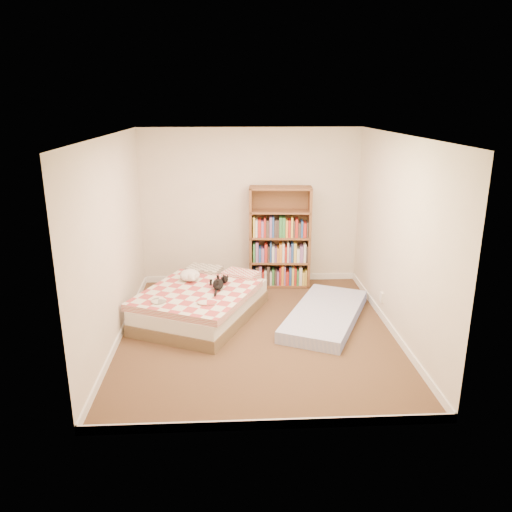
{
  "coord_description": "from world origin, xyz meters",
  "views": [
    {
      "loc": [
        -0.33,
        -5.88,
        2.87
      ],
      "look_at": [
        -0.0,
        0.3,
        0.95
      ],
      "focal_mm": 35.0,
      "sensor_mm": 36.0,
      "label": 1
    }
  ],
  "objects_px": {
    "bed": "(202,302)",
    "bookshelf": "(280,250)",
    "black_cat": "(218,283)",
    "white_dog": "(190,275)",
    "floor_mattress": "(325,315)"
  },
  "relations": [
    {
      "from": "black_cat",
      "to": "white_dog",
      "type": "height_order",
      "value": "white_dog"
    },
    {
      "from": "floor_mattress",
      "to": "white_dog",
      "type": "xyz_separation_m",
      "value": [
        -1.85,
        0.5,
        0.43
      ]
    },
    {
      "from": "black_cat",
      "to": "white_dog",
      "type": "relative_size",
      "value": 1.41
    },
    {
      "from": "bed",
      "to": "floor_mattress",
      "type": "relative_size",
      "value": 1.2
    },
    {
      "from": "bookshelf",
      "to": "floor_mattress",
      "type": "height_order",
      "value": "bookshelf"
    },
    {
      "from": "floor_mattress",
      "to": "black_cat",
      "type": "bearing_deg",
      "value": -163.3
    },
    {
      "from": "bed",
      "to": "bookshelf",
      "type": "height_order",
      "value": "bookshelf"
    },
    {
      "from": "bookshelf",
      "to": "white_dog",
      "type": "relative_size",
      "value": 3.95
    },
    {
      "from": "bed",
      "to": "black_cat",
      "type": "relative_size",
      "value": 3.81
    },
    {
      "from": "floor_mattress",
      "to": "bed",
      "type": "bearing_deg",
      "value": -162.88
    },
    {
      "from": "floor_mattress",
      "to": "bookshelf",
      "type": "bearing_deg",
      "value": 133.42
    },
    {
      "from": "bed",
      "to": "white_dog",
      "type": "bearing_deg",
      "value": 145.44
    },
    {
      "from": "bookshelf",
      "to": "floor_mattress",
      "type": "relative_size",
      "value": 0.89
    },
    {
      "from": "bookshelf",
      "to": "white_dog",
      "type": "height_order",
      "value": "bookshelf"
    },
    {
      "from": "bookshelf",
      "to": "black_cat",
      "type": "bearing_deg",
      "value": -123.36
    }
  ]
}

